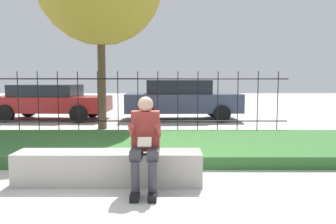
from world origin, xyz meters
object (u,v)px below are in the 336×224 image
Objects in this scene: car_parked_center at (182,99)px; car_parked_left at (50,101)px; stone_bench at (109,169)px; person_seated_reader at (145,140)px.

car_parked_left is (-4.89, -0.00, -0.07)m from car_parked_center.
stone_bench is at bearing -102.26° from car_parked_center.
car_parked_center is (0.81, 7.81, 0.07)m from person_seated_reader.
car_parked_left is (-4.08, 7.80, 0.00)m from person_seated_reader.
car_parked_left is at bearing 115.15° from stone_bench.
person_seated_reader is 7.85m from car_parked_center.
person_seated_reader is at bearing -59.32° from car_parked_left.
car_parked_left is (-3.53, 7.52, 0.49)m from stone_bench.
car_parked_center is at bearing 3.14° from car_parked_left.
stone_bench is at bearing 153.02° from person_seated_reader.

